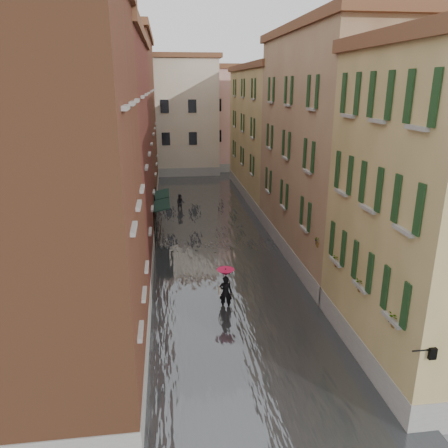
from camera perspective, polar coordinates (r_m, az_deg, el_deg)
ground at (r=19.21m, az=2.67°, el=-14.77°), size 120.00×120.00×0.00m
floodwater at (r=30.81m, az=-1.53°, el=-1.57°), size 10.00×60.00×0.20m
building_left_near at (r=14.98m, az=-22.85°, el=1.54°), size 6.00×8.00×13.00m
building_left_mid at (r=25.56m, az=-16.62°, el=7.90°), size 6.00×14.00×12.50m
building_left_far at (r=40.25m, az=-13.53°, el=12.62°), size 6.00×16.00×14.00m
building_right_near at (r=17.71m, az=27.10°, el=0.80°), size 6.00×8.00×11.50m
building_right_mid at (r=27.09m, az=14.37°, el=9.15°), size 6.00×14.00×13.00m
building_right_far at (r=41.38m, az=6.64°, el=11.37°), size 6.00×16.00×11.50m
building_end_cream at (r=54.04m, az=-7.70°, el=13.63°), size 12.00×9.00×13.00m
building_end_pink at (r=56.78m, az=1.69°, el=13.47°), size 10.00×9.00×12.00m
awning_near at (r=29.79m, az=-8.22°, el=2.33°), size 1.09×2.90×2.80m
awning_far at (r=32.68m, az=-8.19°, el=3.72°), size 1.09×2.78×2.80m
wall_lantern at (r=14.32m, az=25.41°, el=-14.92°), size 0.71×0.22×0.35m
window_planters at (r=18.07m, az=16.29°, el=-5.14°), size 0.59×8.09×0.84m
pedestrian_main at (r=20.89m, az=0.20°, el=-8.13°), size 0.86×0.86×2.06m
pedestrian_far at (r=37.05m, az=-5.71°, el=2.74°), size 0.75×0.61×1.47m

